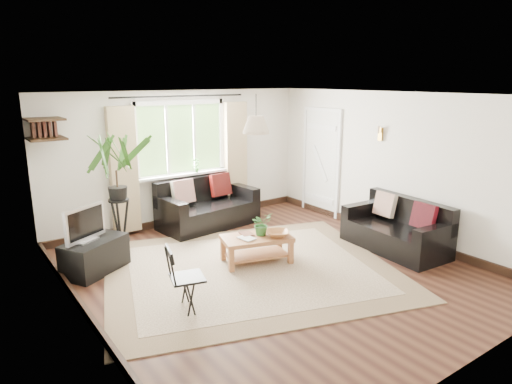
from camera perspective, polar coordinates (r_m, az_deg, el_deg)
floor at (r=6.44m, az=2.09°, el=-9.82°), size 5.50×5.50×0.00m
ceiling at (r=5.89m, az=2.31°, el=12.06°), size 5.50×5.50×0.00m
wall_back at (r=8.36m, az=-9.40°, el=4.20°), size 5.00×0.02×2.40m
wall_front at (r=4.31m, az=25.23°, el=-6.39°), size 5.00×0.02×2.40m
wall_left at (r=4.99m, az=-21.26°, el=-3.29°), size 0.02×5.50×2.40m
wall_right at (r=7.80m, az=16.94°, el=3.08°), size 0.02×5.50×2.40m
rug at (r=6.46m, az=-0.75°, el=-9.60°), size 4.70×4.34×0.02m
window at (r=8.27m, az=-9.38°, el=6.55°), size 2.50×0.16×2.16m
door at (r=8.93m, az=8.12°, el=3.58°), size 0.06×0.96×2.06m
corner_shelf at (r=7.32m, az=-24.84°, el=7.17°), size 0.50×0.50×0.34m
pendant_lamp at (r=6.23m, az=0.00°, el=8.95°), size 0.36×0.36×0.54m
wall_sconce at (r=7.85m, az=15.17°, el=7.26°), size 0.12×0.12×0.28m
sofa_back at (r=8.22m, az=-5.99°, el=-1.50°), size 1.82×1.04×0.82m
sofa_right at (r=7.38m, az=17.03°, el=-4.15°), size 1.65×0.90×0.75m
coffee_table at (r=6.63m, az=0.07°, el=-7.20°), size 1.10×0.79×0.40m
table_plant at (r=6.57m, az=0.68°, el=-4.00°), size 0.31×0.27×0.33m
bowl at (r=6.56m, az=2.70°, el=-5.20°), size 0.46×0.46×0.08m
book_a at (r=6.40m, az=-1.79°, el=-5.98°), size 0.21×0.26×0.02m
book_b at (r=6.59m, az=-1.86°, el=-5.36°), size 0.21×0.25×0.02m
tv_stand at (r=6.70m, az=-19.48°, el=-7.52°), size 1.00×0.85×0.47m
tv at (r=6.52m, az=-20.62°, el=-3.66°), size 0.69×0.52×0.51m
palm_stand at (r=7.10m, az=-16.85°, el=-0.34°), size 0.79×0.79×1.82m
folding_chair at (r=5.33m, az=-8.58°, el=-10.68°), size 0.50×0.50×0.78m
sill_plant at (r=8.38m, az=-7.47°, el=3.37°), size 0.14×0.10×0.27m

